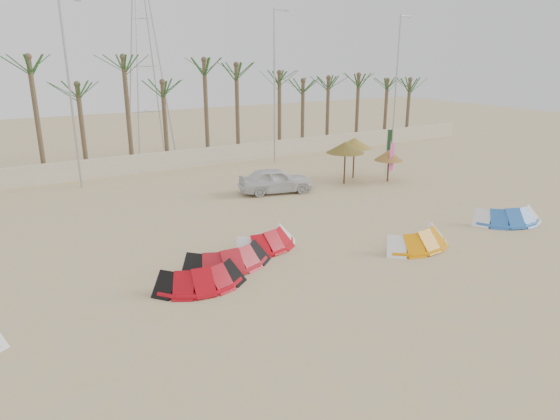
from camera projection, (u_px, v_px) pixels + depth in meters
ground at (367, 288)px, 17.74m from camera, size 120.00×120.00×0.00m
boundary_wall at (164, 161)px, 35.50m from camera, size 60.00×0.30×1.30m
palm_line at (160, 76)px, 35.31m from camera, size 52.00×4.00×7.70m
lamp_b at (71, 93)px, 29.38m from camera, size 1.25×0.14×11.00m
lamp_c at (275, 85)px, 36.30m from camera, size 1.25×0.14×11.00m
lamp_d at (397, 81)px, 42.22m from camera, size 1.25×0.14×11.00m
pylon at (152, 155)px, 41.08m from camera, size 3.00×3.00×14.00m
kite_red_left at (197, 275)px, 17.82m from camera, size 3.34×1.85×0.90m
kite_red_mid at (224, 255)px, 19.52m from camera, size 3.54×1.63×0.90m
kite_red_right at (264, 238)px, 21.38m from camera, size 3.37×2.11×0.90m
kite_orange at (413, 237)px, 21.52m from camera, size 3.54×1.74×0.90m
kite_blue at (502, 214)px, 24.57m from camera, size 3.84×2.56×0.90m
parasol_left at (345, 147)px, 31.24m from camera, size 2.41×2.41×2.70m
parasol_mid at (389, 155)px, 32.00m from camera, size 1.86×1.86×2.09m
parasol_right at (354, 143)px, 32.74m from camera, size 2.25×2.25×2.71m
flag_pink at (392, 158)px, 31.52m from camera, size 0.45×0.12×2.75m
flag_green at (389, 147)px, 33.29m from camera, size 0.45×0.04×3.34m
car at (276, 180)px, 29.71m from camera, size 4.68×2.83×1.49m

